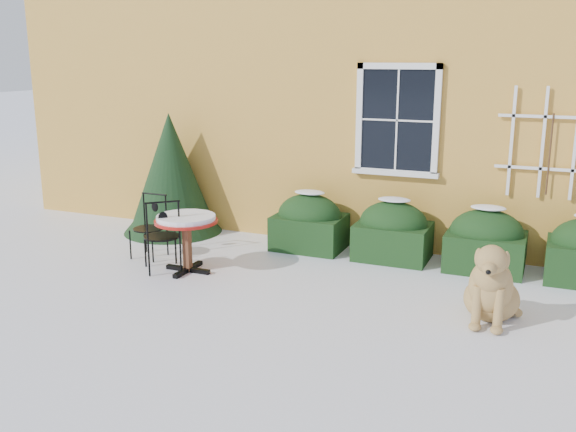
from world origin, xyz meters
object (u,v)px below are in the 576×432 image
at_px(patio_chair_near, 162,235).
at_px(patio_chair_far, 150,226).
at_px(dog, 491,289).
at_px(evergreen_shrub, 172,185).
at_px(bistro_table, 186,225).

distance_m(patio_chair_near, patio_chair_far, 0.73).
relative_size(patio_chair_near, dog, 0.94).
distance_m(evergreen_shrub, dog, 5.68).
xyz_separation_m(evergreen_shrub, bistro_table, (1.33, -1.71, -0.14)).
bearing_deg(patio_chair_near, patio_chair_far, -83.67).
bearing_deg(bistro_table, dog, -2.83).
xyz_separation_m(patio_chair_near, patio_chair_far, (-0.54, 0.49, -0.05)).
relative_size(bistro_table, patio_chair_far, 0.93).
relative_size(patio_chair_near, patio_chair_far, 1.11).
distance_m(evergreen_shrub, patio_chair_far, 1.44).
distance_m(bistro_table, patio_chair_near, 0.37).
relative_size(evergreen_shrub, patio_chair_near, 1.95).
height_order(evergreen_shrub, patio_chair_far, evergreen_shrub).
distance_m(bistro_table, patio_chair_far, 0.97).
distance_m(evergreen_shrub, patio_chair_near, 2.09).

